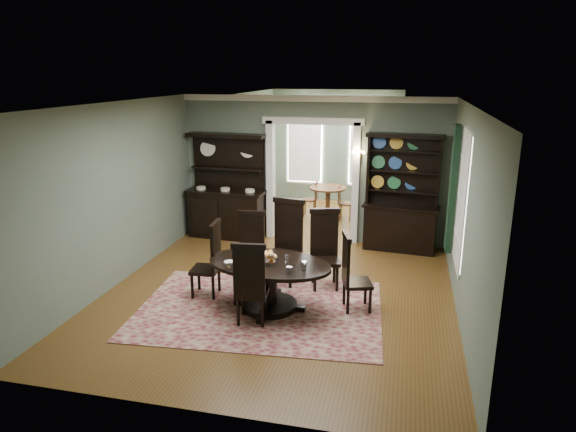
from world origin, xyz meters
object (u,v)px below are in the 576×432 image
at_px(parlor_table, 328,199).
at_px(welsh_dresser, 401,209).
at_px(dining_table, 269,276).
at_px(sideboard, 227,202).

bearing_deg(parlor_table, welsh_dresser, -45.38).
bearing_deg(dining_table, parlor_table, 96.79).
relative_size(sideboard, parlor_table, 2.56).
relative_size(dining_table, parlor_table, 2.35).
relative_size(sideboard, welsh_dresser, 0.96).
xyz_separation_m(dining_table, parlor_table, (0.11, 4.98, 0.00)).
relative_size(dining_table, welsh_dresser, 0.88).
xyz_separation_m(sideboard, parlor_table, (1.91, 1.77, -0.25)).
height_order(dining_table, welsh_dresser, welsh_dresser).
xyz_separation_m(dining_table, sideboard, (-1.80, 3.21, 0.26)).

